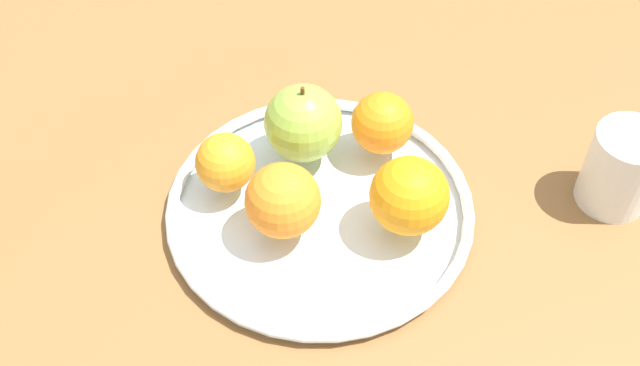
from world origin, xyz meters
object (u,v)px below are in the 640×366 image
object	(u,v)px
ambient_mug	(624,169)
orange_front_left	(409,196)
apple	(303,123)
orange_back_right	(382,123)
fruit_bowl	(320,208)
orange_center	(283,201)
orange_front_right	(225,162)

from	to	relation	value
ambient_mug	orange_front_left	bearing A→B (deg)	-162.80
orange_front_left	apple	bearing A→B (deg)	142.54
orange_back_right	ambient_mug	size ratio (longest dim) A/B	0.61
fruit_bowl	orange_center	world-z (taller)	orange_center
orange_center	orange_front_right	bearing A→B (deg)	143.06
apple	orange_back_right	distance (cm)	8.41
orange_back_right	ambient_mug	xyz separation A→B (cm)	(24.62, -3.58, -0.55)
orange_center	ambient_mug	world-z (taller)	orange_center
fruit_bowl	orange_front_right	xyz separation A→B (cm)	(-9.82, 1.72, 3.96)
orange_front_left	fruit_bowl	bearing A→B (deg)	169.93
orange_center	orange_front_left	bearing A→B (deg)	7.74
orange_front_right	orange_back_right	bearing A→B (deg)	24.13
orange_back_right	ambient_mug	bearing A→B (deg)	-8.28
orange_center	ambient_mug	xyz separation A→B (cm)	(33.65, 8.32, -0.96)
orange_center	orange_back_right	bearing A→B (deg)	52.82
fruit_bowl	orange_front_right	bearing A→B (deg)	170.07
apple	orange_front_right	world-z (taller)	apple
fruit_bowl	apple	size ratio (longest dim) A/B	3.49
orange_center	orange_back_right	xyz separation A→B (cm)	(9.03, 11.90, -0.40)
apple	ambient_mug	distance (cm)	32.92
fruit_bowl	orange_center	distance (cm)	6.51
orange_front_right	orange_center	bearing A→B (deg)	-36.94
orange_back_right	orange_front_right	bearing A→B (deg)	-155.87
orange_back_right	orange_center	bearing A→B (deg)	-127.18
fruit_bowl	apple	xyz separation A→B (cm)	(-2.46, 7.06, 5.02)
apple	orange_front_right	distance (cm)	9.16
orange_front_left	orange_center	size ratio (longest dim) A/B	1.05
apple	fruit_bowl	bearing A→B (deg)	-70.81
fruit_bowl	ambient_mug	world-z (taller)	ambient_mug
orange_center	orange_front_right	world-z (taller)	orange_center
orange_front_right	ambient_mug	bearing A→B (deg)	4.83
fruit_bowl	orange_front_left	distance (cm)	10.14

